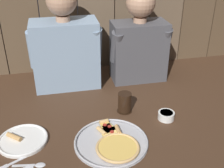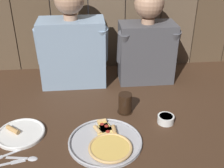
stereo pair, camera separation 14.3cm
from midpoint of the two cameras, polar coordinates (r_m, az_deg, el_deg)
name	(u,v)px [view 1 (the left image)]	position (r m, az deg, el deg)	size (l,w,h in m)	color
ground_plane	(120,124)	(1.45, -1.13, -8.11)	(3.20, 3.20, 0.00)	#422B1C
pizza_tray	(113,143)	(1.32, -2.99, -11.83)	(0.34, 0.34, 0.03)	#B2B2B7
dinner_plate	(23,140)	(1.42, -20.42, -10.60)	(0.23, 0.23, 0.03)	white
drinking_glass	(125,103)	(1.51, -0.13, -3.85)	(0.08, 0.08, 0.11)	black
dipping_bowl	(166,115)	(1.49, 8.18, -6.34)	(0.09, 0.09, 0.04)	white
table_fork	(13,163)	(1.33, -22.38, -14.57)	(0.12, 0.07, 0.01)	silver
table_spoon	(35,165)	(1.29, -18.55, -15.29)	(0.14, 0.04, 0.01)	silver
diner_left	(65,43)	(1.72, -11.85, 7.96)	(0.43, 0.21, 0.62)	#849EB7
diner_right	(139,38)	(1.78, 3.19, 9.12)	(0.38, 0.20, 0.59)	#4C4C51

